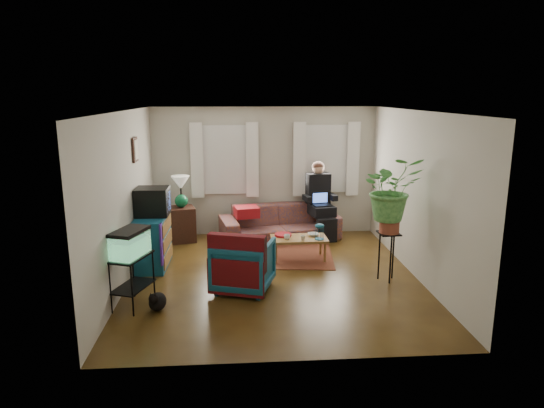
{
  "coord_description": "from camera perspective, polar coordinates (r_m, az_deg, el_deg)",
  "views": [
    {
      "loc": [
        -0.56,
        -7.24,
        2.85
      ],
      "look_at": [
        0.0,
        0.4,
        1.1
      ],
      "focal_mm": 32.0,
      "sensor_mm": 36.0,
      "label": 1
    }
  ],
  "objects": [
    {
      "name": "cup_a",
      "position": [
        8.35,
        1.78,
        -3.89
      ],
      "size": [
        0.11,
        0.11,
        0.09
      ],
      "primitive_type": "imported",
      "rotation": [
        0.0,
        0.0,
        0.01
      ],
      "color": "white",
      "rests_on": "coffee_table"
    },
    {
      "name": "plant_stand",
      "position": [
        7.75,
        13.44,
        -6.04
      ],
      "size": [
        0.34,
        0.34,
        0.77
      ],
      "primitive_type": "cube",
      "rotation": [
        0.0,
        0.0,
        0.05
      ],
      "color": "black",
      "rests_on": "floor"
    },
    {
      "name": "bowl",
      "position": [
        8.59,
        4.86,
        -3.59
      ],
      "size": [
        0.19,
        0.19,
        0.05
      ],
      "primitive_type": "imported",
      "rotation": [
        0.0,
        0.0,
        0.01
      ],
      "color": "white",
      "rests_on": "coffee_table"
    },
    {
      "name": "picture_frame",
      "position": [
        8.31,
        -15.75,
        6.17
      ],
      "size": [
        0.04,
        0.32,
        0.4
      ],
      "primitive_type": "cube",
      "color": "#3D2616",
      "rests_on": "wall_left"
    },
    {
      "name": "seated_person",
      "position": [
        9.84,
        5.61,
        0.13
      ],
      "size": [
        0.71,
        0.81,
        1.38
      ],
      "primitive_type": null,
      "rotation": [
        0.0,
        0.0,
        0.19
      ],
      "color": "black",
      "rests_on": "sofa"
    },
    {
      "name": "window_left",
      "position": [
        9.81,
        -5.58,
        5.19
      ],
      "size": [
        1.08,
        0.04,
        1.38
      ],
      "primitive_type": "cube",
      "color": "white",
      "rests_on": "wall_back"
    },
    {
      "name": "side_table",
      "position": [
        9.69,
        -10.51,
        -2.35
      ],
      "size": [
        0.58,
        0.58,
        0.69
      ],
      "primitive_type": "cube",
      "rotation": [
        0.0,
        0.0,
        0.26
      ],
      "color": "#402118",
      "rests_on": "floor"
    },
    {
      "name": "floor",
      "position": [
        7.81,
        0.22,
        -8.56
      ],
      "size": [
        4.5,
        5.0,
        0.01
      ],
      "primitive_type": "cube",
      "color": "#4F2B14",
      "rests_on": "ground"
    },
    {
      "name": "wall_front",
      "position": [
        5.02,
        2.43,
        -5.14
      ],
      "size": [
        4.5,
        0.01,
        2.6
      ],
      "primitive_type": "cube",
      "color": "silver",
      "rests_on": "floor"
    },
    {
      "name": "crt_tv",
      "position": [
        8.28,
        -13.89,
        0.29
      ],
      "size": [
        0.54,
        0.49,
        0.46
      ],
      "primitive_type": "cube",
      "rotation": [
        0.0,
        0.0,
        -0.02
      ],
      "color": "black",
      "rests_on": "dresser"
    },
    {
      "name": "aquarium_stand",
      "position": [
        6.93,
        -16.07,
        -8.73
      ],
      "size": [
        0.55,
        0.73,
        0.72
      ],
      "primitive_type": "cube",
      "rotation": [
        0.0,
        0.0,
        -0.34
      ],
      "color": "black",
      "rests_on": "floor"
    },
    {
      "name": "table_lamp",
      "position": [
        9.55,
        -10.67,
        1.35
      ],
      "size": [
        0.43,
        0.43,
        0.63
      ],
      "primitive_type": null,
      "rotation": [
        0.0,
        0.0,
        0.26
      ],
      "color": "white",
      "rests_on": "side_table"
    },
    {
      "name": "dresser",
      "position": [
        8.36,
        -13.9,
        -4.32
      ],
      "size": [
        0.5,
        0.98,
        0.87
      ],
      "primitive_type": "cube",
      "rotation": [
        0.0,
        0.0,
        -0.02
      ],
      "color": "navy",
      "rests_on": "floor"
    },
    {
      "name": "wall_left",
      "position": [
        7.6,
        -16.95,
        0.52
      ],
      "size": [
        0.01,
        5.0,
        2.6
      ],
      "primitive_type": "cube",
      "color": "silver",
      "rests_on": "floor"
    },
    {
      "name": "aquarium",
      "position": [
        6.75,
        -16.36,
        -4.38
      ],
      "size": [
        0.5,
        0.66,
        0.38
      ],
      "primitive_type": "cube",
      "rotation": [
        0.0,
        0.0,
        -0.34
      ],
      "color": "#7FD899",
      "rests_on": "aquarium_stand"
    },
    {
      "name": "black_cat",
      "position": [
        6.8,
        -13.32,
        -10.91
      ],
      "size": [
        0.29,
        0.39,
        0.3
      ],
      "primitive_type": "ellipsoid",
      "rotation": [
        0.0,
        0.0,
        -0.17
      ],
      "color": "black",
      "rests_on": "floor"
    },
    {
      "name": "curtains_left",
      "position": [
        9.73,
        -5.59,
        5.13
      ],
      "size": [
        1.36,
        0.06,
        1.5
      ],
      "primitive_type": "cube",
      "color": "white",
      "rests_on": "wall_back"
    },
    {
      "name": "coffee_table",
      "position": [
        8.53,
        3.18,
        -5.25
      ],
      "size": [
        0.98,
        0.54,
        0.4
      ],
      "primitive_type": "cube",
      "rotation": [
        0.0,
        0.0,
        0.01
      ],
      "color": "brown",
      "rests_on": "floor"
    },
    {
      "name": "wall_back",
      "position": [
        9.88,
        -0.89,
        3.84
      ],
      "size": [
        4.5,
        0.01,
        2.6
      ],
      "primitive_type": "cube",
      "color": "silver",
      "rests_on": "floor"
    },
    {
      "name": "birdcage",
      "position": [
        8.36,
        5.61,
        -3.23
      ],
      "size": [
        0.16,
        0.16,
        0.28
      ],
      "primitive_type": null,
      "rotation": [
        0.0,
        0.0,
        0.01
      ],
      "color": "#115B6B",
      "rests_on": "coffee_table"
    },
    {
      "name": "curtains_right",
      "position": [
        9.9,
        6.41,
        5.24
      ],
      "size": [
        1.36,
        0.06,
        1.5
      ],
      "primitive_type": "cube",
      "color": "white",
      "rests_on": "wall_back"
    },
    {
      "name": "area_rug",
      "position": [
        8.84,
        0.5,
        -5.9
      ],
      "size": [
        2.15,
        1.79,
        0.01
      ],
      "primitive_type": "cube",
      "rotation": [
        0.0,
        0.0,
        -0.1
      ],
      "color": "brown",
      "rests_on": "floor"
    },
    {
      "name": "snack_tray",
      "position": [
        8.56,
        1.31,
        -3.64
      ],
      "size": [
        0.3,
        0.3,
        0.04
      ],
      "primitive_type": "cylinder",
      "rotation": [
        0.0,
        0.0,
        0.01
      ],
      "color": "#B21414",
      "rests_on": "coffee_table"
    },
    {
      "name": "cup_b",
      "position": [
        8.31,
        3.65,
        -3.99
      ],
      "size": [
        0.09,
        0.09,
        0.08
      ],
      "primitive_type": "imported",
      "rotation": [
        0.0,
        0.0,
        0.01
      ],
      "color": "beige",
      "rests_on": "coffee_table"
    },
    {
      "name": "wall_right",
      "position": [
        7.92,
        16.68,
        1.03
      ],
      "size": [
        0.01,
        5.0,
        2.6
      ],
      "primitive_type": "cube",
      "color": "silver",
      "rests_on": "floor"
    },
    {
      "name": "potted_plant",
      "position": [
        7.51,
        13.8,
        0.63
      ],
      "size": [
        0.92,
        0.81,
        0.98
      ],
      "primitive_type": "imported",
      "rotation": [
        0.0,
        0.0,
        0.05
      ],
      "color": "#599947",
      "rests_on": "plant_stand"
    },
    {
      "name": "ceiling",
      "position": [
        7.27,
        0.23,
        10.89
      ],
      "size": [
        4.5,
        5.0,
        0.01
      ],
      "primitive_type": "cube",
      "color": "white",
      "rests_on": "wall_back"
    },
    {
      "name": "window_right",
      "position": [
        9.98,
        6.33,
        5.3
      ],
      "size": [
        1.08,
        0.04,
        1.38
      ],
      "primitive_type": "cube",
      "color": "white",
      "rests_on": "wall_back"
    },
    {
      "name": "armchair",
      "position": [
        7.21,
        -3.38,
        -6.9
      ],
      "size": [
        1.0,
        0.96,
        0.83
      ],
      "primitive_type": "imported",
      "rotation": [
        0.0,
        0.0,
        2.83
      ],
      "color": "#125B6C",
      "rests_on": "floor"
    },
    {
      "name": "sofa",
      "position": [
        9.63,
        0.91,
        -1.53
      ],
      "size": [
        2.45,
        1.34,
        0.91
      ],
      "primitive_type": "imported",
      "rotation": [
        0.0,
        0.0,
        0.19
      ],
      "color": "brown",
      "rests_on": "floor"
    },
    {
      "name": "serape_throw",
      "position": [
        6.87,
        -4.17,
        -6.42
      ],
      "size": [
        0.85,
        0.43,
        0.68
      ],
      "primitive_type": "cube",
      "rotation": [
        0.0,
        0.0,
        -0.31
      ],
      "color": "#9E0A0A",
      "rests_on": "armchair"
    }
  ]
}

